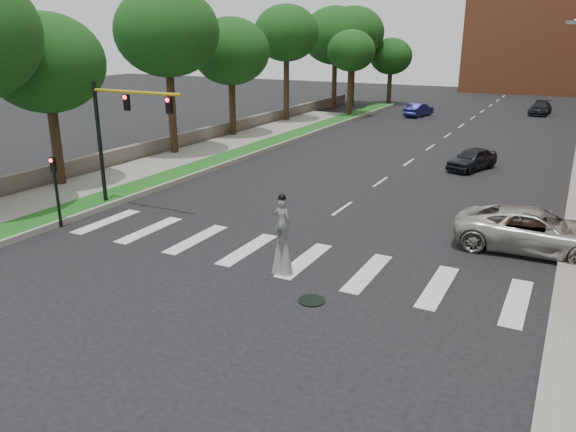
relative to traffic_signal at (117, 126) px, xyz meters
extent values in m
plane|color=black|center=(9.78, -3.00, -4.15)|extent=(160.00, 160.00, 0.00)
cube|color=#175118|center=(-1.72, 17.00, -4.03)|extent=(2.00, 60.00, 0.25)
cube|color=gray|center=(-0.67, 17.00, -4.01)|extent=(0.20, 60.00, 0.28)
cube|color=gray|center=(-4.72, 7.00, -4.06)|extent=(4.00, 60.00, 0.18)
cube|color=#5E5950|center=(-7.22, 19.00, -3.60)|extent=(0.50, 56.00, 1.10)
cylinder|color=black|center=(12.78, -5.00, -4.13)|extent=(0.90, 0.90, 0.04)
cube|color=#C3633D|center=(15.78, 75.00, 4.85)|extent=(26.00, 14.00, 18.00)
cube|color=slate|center=(19.08, 3.00, 4.60)|extent=(0.50, 0.18, 0.12)
cylinder|color=black|center=(-1.22, 0.00, -1.05)|extent=(0.20, 0.20, 6.20)
cylinder|color=gold|center=(1.38, 0.00, 1.65)|extent=(5.20, 0.14, 0.14)
cube|color=black|center=(0.78, 0.00, 1.15)|extent=(0.28, 0.18, 0.75)
cylinder|color=#FF0C0C|center=(0.78, -0.10, 1.40)|extent=(0.18, 0.06, 0.18)
cube|color=black|center=(3.28, 0.00, 1.15)|extent=(0.28, 0.18, 0.75)
cylinder|color=#FF0C0C|center=(3.28, -0.10, 1.40)|extent=(0.18, 0.06, 0.18)
cylinder|color=black|center=(-0.52, -3.50, -2.65)|extent=(0.14, 0.14, 3.00)
cube|color=black|center=(-0.52, -3.50, -1.25)|extent=(0.25, 0.16, 0.65)
cylinder|color=#FF0C0C|center=(-0.52, -3.60, -1.05)|extent=(0.16, 0.05, 0.16)
cylinder|color=black|center=(11.03, -3.47, -3.56)|extent=(0.07, 0.07, 1.18)
cylinder|color=black|center=(10.71, -3.46, -3.56)|extent=(0.07, 0.07, 1.18)
cone|color=slate|center=(11.03, -3.47, -3.41)|extent=(0.52, 0.52, 1.47)
cone|color=slate|center=(10.71, -3.46, -3.41)|extent=(0.52, 0.52, 1.47)
imported|color=slate|center=(10.87, -3.46, -2.14)|extent=(0.63, 0.44, 1.67)
sphere|color=black|center=(10.87, -3.46, -1.24)|extent=(0.26, 0.26, 0.26)
cylinder|color=black|center=(10.87, -3.46, -1.29)|extent=(0.34, 0.34, 0.02)
cube|color=yellow|center=(10.88, -3.32, -1.68)|extent=(0.22, 0.05, 0.10)
imported|color=#BBB9B1|center=(18.78, 3.21, -3.30)|extent=(6.21, 2.99, 1.70)
imported|color=black|center=(13.96, 16.75, -3.45)|extent=(2.97, 4.44, 1.41)
imported|color=#171953|center=(4.44, 39.46, -3.46)|extent=(2.34, 4.43, 1.39)
imported|color=black|center=(15.78, 46.84, -3.45)|extent=(2.27, 4.94, 1.40)
cylinder|color=black|center=(-6.24, 1.60, -1.50)|extent=(0.56, 0.56, 5.30)
ellipsoid|color=#103711|center=(-6.24, 1.60, 2.72)|extent=(6.29, 6.29, 5.34)
cylinder|color=black|center=(-6.09, 11.74, -0.79)|extent=(0.56, 0.56, 6.71)
ellipsoid|color=#103711|center=(-6.09, 11.74, 4.35)|extent=(7.16, 7.16, 6.09)
cylinder|color=black|center=(-6.45, 20.15, -1.45)|extent=(0.56, 0.56, 5.40)
ellipsoid|color=#103711|center=(-6.45, 20.15, 2.85)|extent=(6.41, 6.41, 5.44)
cylinder|color=black|center=(-6.29, 29.69, -0.71)|extent=(0.56, 0.56, 6.87)
ellipsoid|color=#103711|center=(-6.29, 29.69, 4.28)|extent=(6.25, 6.25, 5.32)
cylinder|color=black|center=(-5.72, 40.39, -1.00)|extent=(0.56, 0.56, 6.31)
ellipsoid|color=#103711|center=(-5.72, 40.39, 4.03)|extent=(7.46, 7.46, 6.34)
cylinder|color=black|center=(-2.06, 35.97, -1.41)|extent=(0.56, 0.56, 5.48)
ellipsoid|color=#103711|center=(-2.06, 35.97, 2.57)|extent=(4.95, 4.95, 4.21)
cylinder|color=black|center=(-1.75, 48.50, -1.91)|extent=(0.56, 0.56, 4.47)
ellipsoid|color=#103711|center=(-1.75, 48.50, 1.61)|extent=(5.13, 5.13, 4.36)
cylinder|color=black|center=(-5.41, 45.23, -0.80)|extent=(0.56, 0.56, 6.69)
ellipsoid|color=#103711|center=(-5.41, 45.23, 4.33)|extent=(7.15, 7.15, 6.08)
camera|label=1|loc=(19.77, -20.15, 4.22)|focal=35.00mm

